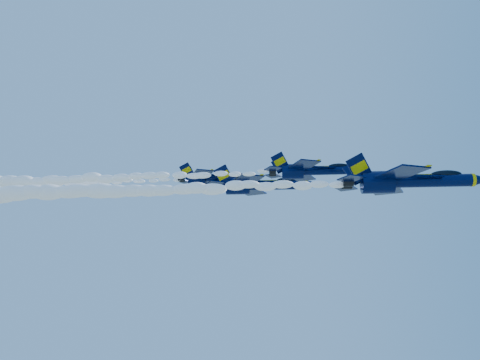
# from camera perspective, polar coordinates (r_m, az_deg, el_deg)

# --- Properties ---
(jet_lead) EXTENTS (18.79, 15.41, 6.98)m
(jet_lead) POSITION_cam_1_polar(r_m,az_deg,el_deg) (62.98, 19.72, -0.09)
(jet_lead) COLOR black
(smoke_trail_jet_lead) EXTENTS (49.64, 2.54, 2.29)m
(smoke_trail_jet_lead) POSITION_cam_1_polar(r_m,az_deg,el_deg) (62.86, -10.53, -1.15)
(smoke_trail_jet_lead) COLOR white
(jet_second) EXTENTS (15.01, 12.31, 5.58)m
(jet_second) POSITION_cam_1_polar(r_m,az_deg,el_deg) (70.83, 8.85, 1.15)
(jet_second) COLOR black
(smoke_trail_jet_second) EXTENTS (49.64, 2.03, 1.83)m
(smoke_trail_jet_second) POSITION_cam_1_polar(r_m,az_deg,el_deg) (75.14, -15.63, 0.24)
(smoke_trail_jet_second) COLOR white
(jet_third) EXTENTS (19.55, 16.03, 7.26)m
(jet_third) POSITION_cam_1_polar(r_m,az_deg,el_deg) (83.58, 2.39, -0.61)
(jet_third) COLOR black
(smoke_trail_jet_third) EXTENTS (49.64, 2.65, 2.38)m
(smoke_trail_jet_third) POSITION_cam_1_polar(r_m,az_deg,el_deg) (90.99, -18.97, -1.31)
(smoke_trail_jet_third) COLOR white
(jet_fourth) EXTENTS (14.95, 12.26, 5.56)m
(jet_fourth) POSITION_cam_1_polar(r_m,az_deg,el_deg) (86.89, -3.29, 0.30)
(jet_fourth) COLOR black
(smoke_trail_jet_fourth) EXTENTS (49.64, 2.02, 1.82)m
(smoke_trail_jet_fourth) POSITION_cam_1_polar(r_m,az_deg,el_deg) (96.16, -22.05, -0.38)
(smoke_trail_jet_fourth) COLOR white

